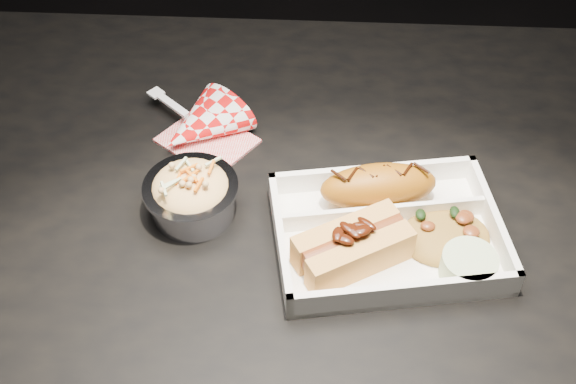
# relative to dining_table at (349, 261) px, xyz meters

# --- Properties ---
(dining_table) EXTENTS (1.20, 0.80, 0.75)m
(dining_table) POSITION_rel_dining_table_xyz_m (0.00, 0.00, 0.00)
(dining_table) COLOR black
(dining_table) RESTS_ON ground
(food_tray) EXTENTS (0.28, 0.22, 0.04)m
(food_tray) POSITION_rel_dining_table_xyz_m (0.04, -0.04, 0.10)
(food_tray) COLOR white
(food_tray) RESTS_ON dining_table
(fried_pastry) EXTENTS (0.14, 0.08, 0.05)m
(fried_pastry) POSITION_rel_dining_table_xyz_m (0.03, 0.02, 0.12)
(fried_pastry) COLOR #A05A10
(fried_pastry) RESTS_ON food_tray
(hotdog) EXTENTS (0.14, 0.11, 0.06)m
(hotdog) POSITION_rel_dining_table_xyz_m (-0.00, -0.07, 0.12)
(hotdog) COLOR #E19F4D
(hotdog) RESTS_ON food_tray
(fried_rice_mound) EXTENTS (0.12, 0.10, 0.03)m
(fried_rice_mound) POSITION_rel_dining_table_xyz_m (0.10, -0.04, 0.11)
(fried_rice_mound) COLOR #A87A30
(fried_rice_mound) RESTS_ON food_tray
(cupcake_liner) EXTENTS (0.06, 0.06, 0.03)m
(cupcake_liner) POSITION_rel_dining_table_xyz_m (0.12, -0.09, 0.11)
(cupcake_liner) COLOR beige
(cupcake_liner) RESTS_ON food_tray
(foil_coleslaw_cup) EXTENTS (0.11, 0.11, 0.07)m
(foil_coleslaw_cup) POSITION_rel_dining_table_xyz_m (-0.19, -0.00, 0.12)
(foil_coleslaw_cup) COLOR silver
(foil_coleslaw_cup) RESTS_ON dining_table
(napkin_fork) EXTENTS (0.16, 0.15, 0.10)m
(napkin_fork) POSITION_rel_dining_table_xyz_m (-0.20, 0.13, 0.11)
(napkin_fork) COLOR red
(napkin_fork) RESTS_ON dining_table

